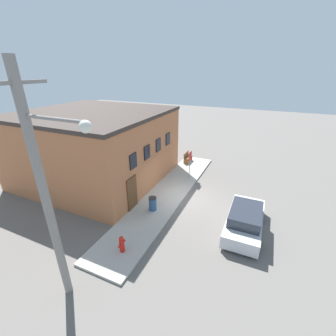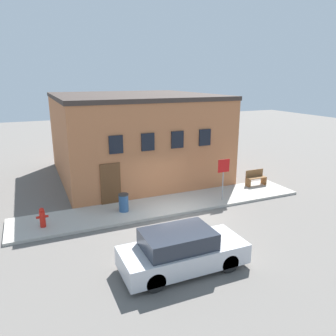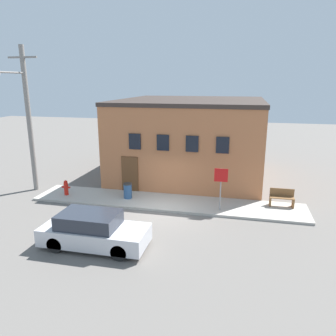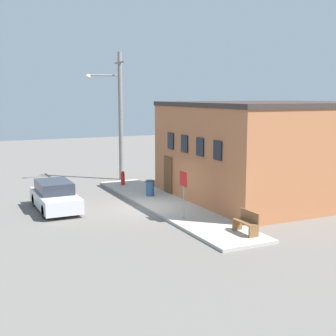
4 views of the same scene
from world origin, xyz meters
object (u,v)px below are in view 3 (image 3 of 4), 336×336
Objects in this scene: fire_hydrant at (66,188)px; utility_pole at (27,116)px; parked_car at (93,231)px; stop_sign at (221,181)px; bench at (282,198)px; trash_bin at (128,191)px.

fire_hydrant is 0.10× the size of utility_pole.
fire_hydrant is at bearing 129.15° from parked_car.
stop_sign is at bearing 45.53° from parked_car.
bench is at bearing 22.04° from stop_sign.
utility_pole reaches higher than bench.
parked_car reaches higher than trash_bin.
stop_sign is (8.75, -0.30, 1.08)m from fire_hydrant.
stop_sign reaches higher than parked_car.
fire_hydrant is 4.71m from utility_pole.
stop_sign reaches higher than bench.
trash_bin is (-8.22, -0.68, 0.00)m from bench.
trash_bin is 0.20× the size of parked_car.
bench is 9.80m from parked_car.
utility_pole is at bearing 174.99° from stop_sign.
stop_sign is 0.51× the size of parked_car.
stop_sign is at bearing -1.97° from fire_hydrant.
utility_pole is at bearing 139.13° from parked_car.
utility_pole is (-11.27, 0.99, 2.84)m from stop_sign.
parked_car is at bearing -84.92° from trash_bin.
fire_hydrant is 6.50m from parked_car.
utility_pole reaches higher than parked_car.
utility_pole reaches higher than trash_bin.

